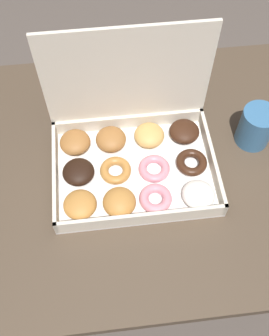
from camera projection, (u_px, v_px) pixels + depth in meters
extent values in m
plane|color=#564C44|center=(143.00, 259.00, 1.52)|extent=(8.00, 8.00, 0.00)
cube|color=#4C3D2D|center=(149.00, 165.00, 0.93)|extent=(1.20, 0.71, 0.03)
cube|color=white|center=(134.00, 172.00, 0.90)|extent=(0.36, 0.26, 0.01)
cube|color=beige|center=(142.00, 219.00, 0.81)|extent=(0.36, 0.01, 0.04)
cube|color=beige|center=(128.00, 122.00, 0.94)|extent=(0.36, 0.01, 0.04)
cube|color=beige|center=(55.00, 174.00, 0.87)|extent=(0.01, 0.26, 0.04)
cube|color=beige|center=(212.00, 159.00, 0.89)|extent=(0.01, 0.26, 0.04)
cube|color=beige|center=(127.00, 76.00, 0.82)|extent=(0.36, 0.01, 0.25)
ellipsoid|color=#B77A38|center=(80.00, 205.00, 0.83)|extent=(0.07, 0.07, 0.03)
ellipsoid|color=#B77A38|center=(119.00, 202.00, 0.83)|extent=(0.07, 0.07, 0.04)
torus|color=pink|center=(157.00, 198.00, 0.85)|extent=(0.07, 0.07, 0.02)
ellipsoid|color=white|center=(198.00, 194.00, 0.84)|extent=(0.07, 0.07, 0.03)
ellipsoid|color=black|center=(78.00, 172.00, 0.87)|extent=(0.07, 0.07, 0.03)
torus|color=#B77A38|center=(116.00, 170.00, 0.88)|extent=(0.07, 0.07, 0.02)
torus|color=pink|center=(154.00, 169.00, 0.89)|extent=(0.07, 0.07, 0.02)
torus|color=#381E11|center=(192.00, 162.00, 0.90)|extent=(0.07, 0.07, 0.02)
ellipsoid|color=#9E6633|center=(75.00, 142.00, 0.91)|extent=(0.07, 0.07, 0.04)
ellipsoid|color=#9E6633|center=(111.00, 139.00, 0.92)|extent=(0.07, 0.07, 0.04)
ellipsoid|color=tan|center=(149.00, 135.00, 0.92)|extent=(0.07, 0.07, 0.04)
ellipsoid|color=#381E11|center=(184.00, 131.00, 0.93)|extent=(0.07, 0.07, 0.03)
cylinder|color=teal|center=(256.00, 127.00, 0.91)|extent=(0.08, 0.08, 0.10)
cylinder|color=black|center=(261.00, 115.00, 0.87)|extent=(0.07, 0.07, 0.01)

